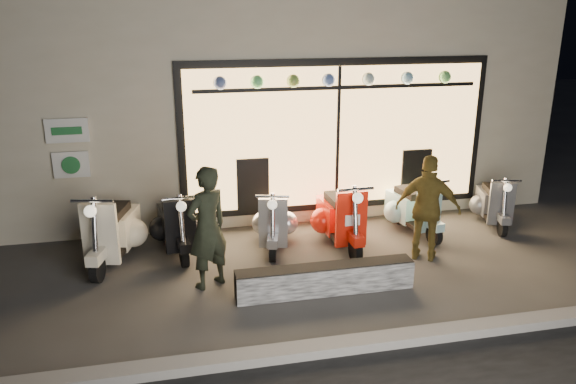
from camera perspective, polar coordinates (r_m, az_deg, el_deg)
name	(u,v)px	position (r m, az deg, el deg)	size (l,w,h in m)	color
ground	(321,271)	(8.31, 3.42, -7.99)	(40.00, 40.00, 0.00)	#383533
kerb	(369,342)	(6.63, 8.26, -14.89)	(40.00, 0.25, 0.12)	slate
shop_building	(262,84)	(12.43, -2.69, 10.90)	(10.20, 6.23, 4.20)	beige
graffiti_barrier	(325,279)	(7.63, 3.79, -8.83)	(2.42, 0.28, 0.40)	black
scooter_silver	(275,220)	(9.10, -1.38, -2.86)	(0.65, 1.39, 0.99)	black
scooter_red	(339,216)	(9.18, 5.17, -2.46)	(0.51, 1.52, 1.09)	black
scooter_black	(175,224)	(9.08, -11.41, -3.16)	(0.58, 1.45, 1.03)	black
scooter_cream	(115,229)	(8.95, -17.17, -3.65)	(0.77, 1.60, 1.14)	black
scooter_blue	(410,207)	(9.89, 12.29, -1.49)	(0.59, 1.42, 1.01)	black
scooter_grey	(492,202)	(10.65, 20.05, -0.97)	(0.65, 1.31, 0.93)	black
man	(207,228)	(7.62, -8.20, -3.62)	(0.62, 0.41, 1.71)	black
woman	(428,208)	(8.63, 14.03, -1.64)	(0.96, 0.40, 1.63)	brown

